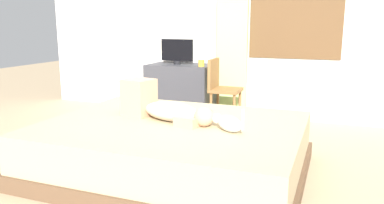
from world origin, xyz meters
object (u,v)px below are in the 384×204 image
object	(u,v)px
person_lying	(163,107)
cat	(228,123)
desk	(181,90)
cup	(201,63)
bed	(173,148)
chair_by_desk	(221,86)
tv_monitor	(177,51)

from	to	relation	value
person_lying	cat	world-z (taller)	person_lying
person_lying	desk	bearing A→B (deg)	108.07
cat	cup	size ratio (longest dim) A/B	3.46
bed	cup	world-z (taller)	cup
chair_by_desk	cat	bearing A→B (deg)	-71.38
bed	person_lying	world-z (taller)	person_lying
desk	cat	bearing A→B (deg)	-58.24
desk	tv_monitor	size ratio (longest dim) A/B	1.87
cup	chair_by_desk	world-z (taller)	chair_by_desk
cat	desk	bearing A→B (deg)	121.76
person_lying	cup	distance (m)	1.77
chair_by_desk	bed	bearing A→B (deg)	-87.06
cat	tv_monitor	size ratio (longest dim) A/B	0.65
bed	person_lying	size ratio (longest dim) A/B	2.39
person_lying	cup	bearing A→B (deg)	98.45
person_lying	cup	world-z (taller)	cup
desk	chair_by_desk	distance (m)	0.72
cat	desk	world-z (taller)	desk
tv_monitor	cat	bearing A→B (deg)	-57.10
person_lying	cat	size ratio (longest dim) A/B	3.01
person_lying	chair_by_desk	xyz separation A→B (m)	(0.04, 1.64, -0.06)
bed	cat	bearing A→B (deg)	-9.63
person_lying	tv_monitor	xyz separation A→B (m)	(-0.67, 1.89, 0.35)
bed	chair_by_desk	size ratio (longest dim) A/B	2.62
cat	chair_by_desk	size ratio (longest dim) A/B	0.36
tv_monitor	cup	distance (m)	0.46
cat	chair_by_desk	distance (m)	1.90
bed	person_lying	bearing A→B (deg)	151.74
tv_monitor	chair_by_desk	world-z (taller)	tv_monitor
tv_monitor	desk	bearing A→B (deg)	0.00
bed	desk	bearing A→B (deg)	110.89
desk	chair_by_desk	bearing A→B (deg)	-20.25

